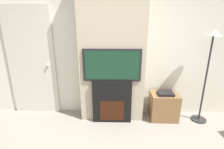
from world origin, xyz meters
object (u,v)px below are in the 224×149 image
Objects in this scene: floor_lamp at (210,57)px; media_stand at (164,106)px; fireplace at (112,101)px; television at (112,65)px.

media_stand is at bearing 175.45° from floor_lamp.
fireplace is 1.43× the size of media_stand.
television is at bearing -178.06° from floor_lamp.
media_stand is (-0.67, 0.05, -0.97)m from floor_lamp.
television is 0.59× the size of floor_lamp.
television is 1.67m from floor_lamp.
television is at bearing -173.66° from media_stand.
fireplace is 0.69m from television.
media_stand is at bearing 6.34° from television.
floor_lamp reaches higher than fireplace.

